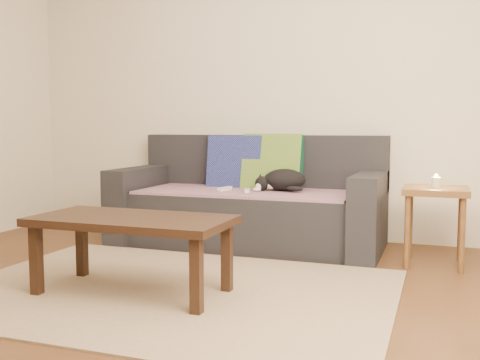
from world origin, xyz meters
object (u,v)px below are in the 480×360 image
object	(u,v)px
sofa	(250,206)
wii_remote_b	(247,191)
cat	(283,180)
wii_remote_a	(225,189)
coffee_table	(132,227)
side_table	(435,201)

from	to	relation	value
sofa	wii_remote_b	distance (m)	0.28
sofa	wii_remote_b	bearing A→B (deg)	-76.82
cat	wii_remote_a	size ratio (longest dim) A/B	2.80
wii_remote_a	coffee_table	xyz separation A→B (m)	(-0.02, -1.38, -0.07)
wii_remote_b	side_table	size ratio (longest dim) A/B	0.28
cat	side_table	distance (m)	1.16
cat	coffee_table	xyz separation A→B (m)	(-0.44, -1.52, -0.14)
cat	sofa	bearing A→B (deg)	-169.01
cat	wii_remote_b	xyz separation A→B (m)	(-0.22, -0.22, -0.07)
sofa	wii_remote_b	size ratio (longest dim) A/B	14.00
sofa	coffee_table	size ratio (longest dim) A/B	1.90
cat	wii_remote_a	bearing A→B (deg)	-147.63
coffee_table	wii_remote_b	bearing A→B (deg)	80.23
wii_remote_a	coffee_table	size ratio (longest dim) A/B	0.14
side_table	coffee_table	distance (m)	2.04
cat	coffee_table	distance (m)	1.59
coffee_table	sofa	bearing A→B (deg)	83.65
wii_remote_b	sofa	bearing A→B (deg)	-6.45
sofa	side_table	xyz separation A→B (m)	(1.41, -0.24, 0.13)
side_table	coffee_table	world-z (taller)	side_table
wii_remote_b	coffee_table	distance (m)	1.33
wii_remote_a	wii_remote_b	xyz separation A→B (m)	(0.21, -0.07, 0.00)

